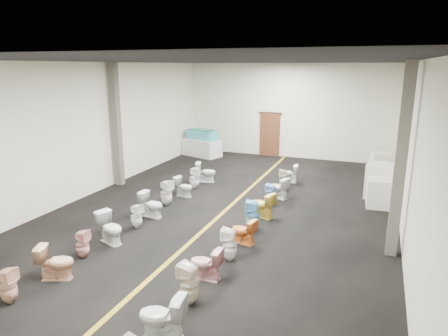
{
  "coord_description": "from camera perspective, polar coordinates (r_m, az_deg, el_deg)",
  "views": [
    {
      "loc": [
        4.23,
        -11.1,
        4.36
      ],
      "look_at": [
        -0.52,
        1.0,
        1.03
      ],
      "focal_mm": 32.0,
      "sensor_mm": 36.0,
      "label": 1
    }
  ],
  "objects": [
    {
      "name": "column_left",
      "position": [
        15.22,
        -15.09,
        5.9
      ],
      "size": [
        0.25,
        0.25,
        4.5
      ],
      "primitive_type": "cube",
      "color": "#59544C",
      "rests_on": "floor"
    },
    {
      "name": "toilet_left_7",
      "position": [
        12.95,
        -8.25,
        -3.49
      ],
      "size": [
        0.47,
        0.46,
        0.84
      ],
      "primitive_type": "imported",
      "rotation": [
        0.0,
        0.0,
        1.33
      ],
      "color": "white",
      "rests_on": "floor"
    },
    {
      "name": "toilet_right_4",
      "position": [
        9.32,
        0.77,
        -10.85
      ],
      "size": [
        0.41,
        0.4,
        0.78
      ],
      "primitive_type": "imported",
      "rotation": [
        0.0,
        0.0,
        -1.43
      ],
      "color": "white",
      "rests_on": "floor"
    },
    {
      "name": "wall_back",
      "position": [
        19.68,
        8.97,
        8.04
      ],
      "size": [
        10.0,
        0.0,
        10.0
      ],
      "primitive_type": "plane",
      "rotation": [
        1.57,
        0.0,
        0.0
      ],
      "color": "beige",
      "rests_on": "ground"
    },
    {
      "name": "toilet_right_2",
      "position": [
        7.81,
        -4.98,
        -16.13
      ],
      "size": [
        0.43,
        0.42,
        0.82
      ],
      "primitive_type": "imported",
      "rotation": [
        0.0,
        0.0,
        -1.74
      ],
      "color": "beige",
      "rests_on": "floor"
    },
    {
      "name": "toilet_left_1",
      "position": [
        8.81,
        -28.51,
        -14.53
      ],
      "size": [
        0.36,
        0.35,
        0.72
      ],
      "primitive_type": "imported",
      "rotation": [
        0.0,
        0.0,
        1.66
      ],
      "color": "#E6B192",
      "rests_on": "floor"
    },
    {
      "name": "toilet_right_10",
      "position": [
        14.71,
        8.54,
        -1.57
      ],
      "size": [
        0.43,
        0.43,
        0.73
      ],
      "primitive_type": "imported",
      "rotation": [
        0.0,
        0.0,
        -1.2
      ],
      "color": "beige",
      "rests_on": "floor"
    },
    {
      "name": "display_table",
      "position": [
        19.92,
        -3.16,
        2.94
      ],
      "size": [
        2.1,
        1.5,
        0.84
      ],
      "primitive_type": "cube",
      "rotation": [
        0.0,
        0.0,
        -0.32
      ],
      "color": "silver",
      "rests_on": "floor"
    },
    {
      "name": "toilet_right_9",
      "position": [
        13.64,
        7.8,
        -2.8
      ],
      "size": [
        0.82,
        0.65,
        0.74
      ],
      "primitive_type": "imported",
      "rotation": [
        0.0,
        0.0,
        -1.95
      ],
      "color": "white",
      "rests_on": "floor"
    },
    {
      "name": "toilet_right_8",
      "position": [
        12.88,
        6.74,
        -3.84
      ],
      "size": [
        0.36,
        0.35,
        0.72
      ],
      "primitive_type": "imported",
      "rotation": [
        0.0,
        0.0,
        -1.65
      ],
      "color": "#83B3EB",
      "rests_on": "floor"
    },
    {
      "name": "wall_right",
      "position": [
        11.33,
        24.94,
        2.27
      ],
      "size": [
        0.0,
        16.0,
        16.0
      ],
      "primitive_type": "plane",
      "rotation": [
        1.57,
        0.0,
        -1.57
      ],
      "color": "beige",
      "rests_on": "ground"
    },
    {
      "name": "door_frame",
      "position": [
        19.83,
        6.65,
        7.79
      ],
      "size": [
        1.15,
        0.08,
        0.1
      ],
      "primitive_type": "cube",
      "color": "#331C11",
      "rests_on": "back_door"
    },
    {
      "name": "toilet_right_5",
      "position": [
        10.17,
        2.81,
        -8.96
      ],
      "size": [
        0.72,
        0.51,
        0.67
      ],
      "primitive_type": "imported",
      "rotation": [
        0.0,
        0.0,
        -1.79
      ],
      "color": "orange",
      "rests_on": "floor"
    },
    {
      "name": "floor",
      "position": [
        12.65,
        0.53,
        -5.79
      ],
      "size": [
        16.0,
        16.0,
        0.0
      ],
      "primitive_type": "plane",
      "color": "black",
      "rests_on": "ground"
    },
    {
      "name": "bathtub",
      "position": [
        19.8,
        -3.19,
        4.78
      ],
      "size": [
        1.82,
        0.96,
        0.55
      ],
      "rotation": [
        0.0,
        0.0,
        -0.25
      ],
      "color": "teal",
      "rests_on": "display_table"
    },
    {
      "name": "appliance_crate_d",
      "position": [
        17.34,
        21.42,
        0.48
      ],
      "size": [
        0.82,
        0.82,
        0.99
      ],
      "primitive_type": "cube",
      "rotation": [
        0.0,
        0.0,
        0.2
      ],
      "color": "silver",
      "rests_on": "floor"
    },
    {
      "name": "appliance_crate_c",
      "position": [
        16.15,
        21.35,
        -0.76
      ],
      "size": [
        0.95,
        0.95,
        0.84
      ],
      "primitive_type": "cube",
      "rotation": [
        0.0,
        0.0,
        0.36
      ],
      "color": "silver",
      "rests_on": "floor"
    },
    {
      "name": "toilet_right_7",
      "position": [
        11.88,
        5.5,
        -5.24
      ],
      "size": [
        0.86,
        0.66,
        0.77
      ],
      "primitive_type": "imported",
      "rotation": [
        0.0,
        0.0,
        -1.9
      ],
      "color": "#E5C046",
      "rests_on": "floor"
    },
    {
      "name": "toilet_left_10",
      "position": [
        15.41,
        -2.62,
        -0.59
      ],
      "size": [
        0.85,
        0.63,
        0.78
      ],
      "primitive_type": "imported",
      "rotation": [
        0.0,
        0.0,
        1.85
      ],
      "color": "silver",
      "rests_on": "floor"
    },
    {
      "name": "toilet_left_3",
      "position": [
        10.01,
        -19.58,
        -10.18
      ],
      "size": [
        0.34,
        0.33,
        0.69
      ],
      "primitive_type": "imported",
      "rotation": [
        0.0,
        0.0,
        1.64
      ],
      "color": "#DD9D97",
      "rests_on": "floor"
    },
    {
      "name": "aisle_stripe",
      "position": [
        12.65,
        0.53,
        -5.78
      ],
      "size": [
        0.12,
        15.6,
        0.01
      ],
      "primitive_type": "cube",
      "color": "olive",
      "rests_on": "floor"
    },
    {
      "name": "toilet_left_4",
      "position": [
        10.57,
        -15.92,
        -8.22
      ],
      "size": [
        0.89,
        0.69,
        0.8
      ],
      "primitive_type": "imported",
      "rotation": [
        0.0,
        0.0,
        1.22
      ],
      "color": "silver",
      "rests_on": "floor"
    },
    {
      "name": "toilet_left_2",
      "position": [
        9.28,
        -22.89,
        -12.28
      ],
      "size": [
        0.84,
        0.67,
        0.75
      ],
      "primitive_type": "imported",
      "rotation": [
        0.0,
        0.0,
        1.96
      ],
      "color": "tan",
      "rests_on": "floor"
    },
    {
      "name": "toilet_left_6",
      "position": [
        12.06,
        -10.3,
        -5.15
      ],
      "size": [
        0.79,
        0.51,
        0.76
      ],
      "primitive_type": "imported",
      "rotation": [
        0.0,
        0.0,
        1.45
      ],
      "color": "silver",
      "rests_on": "floor"
    },
    {
      "name": "toilet_left_9",
      "position": [
        14.57,
        -4.26,
        -1.41
      ],
      "size": [
        0.43,
        0.43,
        0.82
      ],
      "primitive_type": "imported",
      "rotation": [
        0.0,
        0.0,
        1.75
      ],
      "color": "white",
      "rests_on": "floor"
    },
    {
      "name": "toilet_left_5",
      "position": [
        11.34,
        -12.42,
        -6.72
      ],
      "size": [
        0.36,
        0.35,
        0.69
      ],
      "primitive_type": "imported",
      "rotation": [
        0.0,
        0.0,
        1.43
      ],
      "color": "white",
      "rests_on": "floor"
    },
    {
      "name": "ceiling",
      "position": [
        11.88,
        0.59,
        15.03
      ],
      "size": [
        16.0,
        16.0,
        0.0
      ],
      "primitive_type": "plane",
      "rotation": [
        3.14,
        0.0,
        0.0
      ],
      "color": "black",
      "rests_on": "ground"
    },
    {
      "name": "toilet_right_6",
      "position": [
        10.97,
        4.15,
        -6.72
      ],
      "size": [
        0.47,
        0.46,
        0.85
      ],
      "primitive_type": "imported",
      "rotation": [
        0.0,
        0.0,
        -1.34
      ],
      "color": "#6AB8E3",
      "rests_on": "floor"
    },
    {
      "name": "appliance_crate_b",
      "position": [
        14.5,
        21.33,
        -1.71
      ],
      "size": [
        0.95,
        0.95,
        1.18
      ],
      "primitive_type": "cube",
      "rotation": [
        0.0,
        0.0,
        -0.12
      ],
      "color": "silver",
      "rests_on": "floor"
    },
    {
      "name": "appliance_crate_a",
      "position": [
        13.56,
        21.23,
        -3.37
      ],
      "size": [
        0.76,
        0.76,
        0.92
      ],
      "primitive_type": "cube",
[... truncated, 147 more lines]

